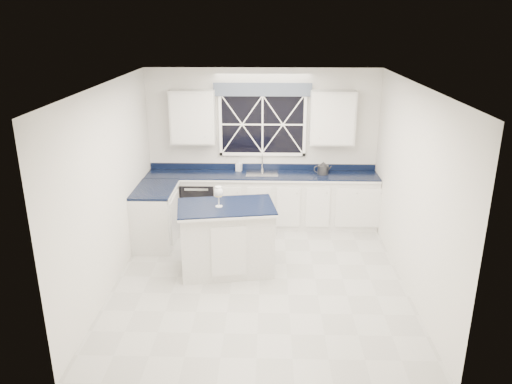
{
  "coord_description": "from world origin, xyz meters",
  "views": [
    {
      "loc": [
        0.12,
        -6.26,
        3.49
      ],
      "look_at": [
        -0.06,
        0.4,
        1.15
      ],
      "focal_mm": 35.0,
      "sensor_mm": 36.0,
      "label": 1
    }
  ],
  "objects_px": {
    "wine_glass": "(219,193)",
    "island": "(227,238)",
    "dishwasher": "(200,202)",
    "soap_bottle": "(239,165)",
    "kettle": "(323,168)",
    "faucet": "(262,162)"
  },
  "relations": [
    {
      "from": "kettle",
      "to": "soap_bottle",
      "type": "height_order",
      "value": "kettle"
    },
    {
      "from": "dishwasher",
      "to": "faucet",
      "type": "bearing_deg",
      "value": 10.02
    },
    {
      "from": "island",
      "to": "wine_glass",
      "type": "bearing_deg",
      "value": -165.35
    },
    {
      "from": "dishwasher",
      "to": "soap_bottle",
      "type": "xyz_separation_m",
      "value": [
        0.69,
        0.17,
        0.63
      ]
    },
    {
      "from": "kettle",
      "to": "wine_glass",
      "type": "height_order",
      "value": "wine_glass"
    },
    {
      "from": "faucet",
      "to": "kettle",
      "type": "height_order",
      "value": "faucet"
    },
    {
      "from": "wine_glass",
      "to": "island",
      "type": "bearing_deg",
      "value": 23.87
    },
    {
      "from": "island",
      "to": "soap_bottle",
      "type": "relative_size",
      "value": 7.17
    },
    {
      "from": "island",
      "to": "kettle",
      "type": "relative_size",
      "value": 4.71
    },
    {
      "from": "faucet",
      "to": "soap_bottle",
      "type": "bearing_deg",
      "value": -175.96
    },
    {
      "from": "kettle",
      "to": "dishwasher",
      "type": "bearing_deg",
      "value": 178.97
    },
    {
      "from": "island",
      "to": "kettle",
      "type": "height_order",
      "value": "kettle"
    },
    {
      "from": "faucet",
      "to": "soap_bottle",
      "type": "height_order",
      "value": "faucet"
    },
    {
      "from": "kettle",
      "to": "soap_bottle",
      "type": "xyz_separation_m",
      "value": [
        -1.45,
        0.14,
        0.0
      ]
    },
    {
      "from": "faucet",
      "to": "kettle",
      "type": "xyz_separation_m",
      "value": [
        1.04,
        -0.17,
        -0.06
      ]
    },
    {
      "from": "dishwasher",
      "to": "soap_bottle",
      "type": "relative_size",
      "value": 4.03
    },
    {
      "from": "dishwasher",
      "to": "island",
      "type": "bearing_deg",
      "value": -70.05
    },
    {
      "from": "faucet",
      "to": "wine_glass",
      "type": "relative_size",
      "value": 1.03
    },
    {
      "from": "faucet",
      "to": "kettle",
      "type": "relative_size",
      "value": 0.98
    },
    {
      "from": "faucet",
      "to": "island",
      "type": "height_order",
      "value": "faucet"
    },
    {
      "from": "kettle",
      "to": "wine_glass",
      "type": "bearing_deg",
      "value": -134.04
    },
    {
      "from": "island",
      "to": "wine_glass",
      "type": "distance_m",
      "value": 0.71
    }
  ]
}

